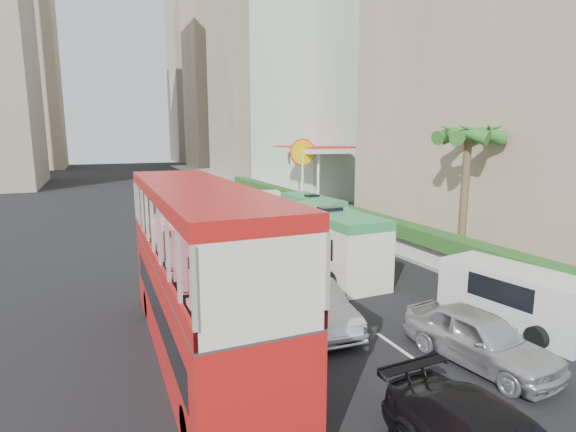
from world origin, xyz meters
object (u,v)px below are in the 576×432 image
palm_tree (464,199)px  shell_station (323,177)px  panel_van_near (515,297)px  van_asset (247,224)px  minibus_far (312,216)px  double_decker_bus (199,272)px  car_silver_lane_b (477,363)px  minibus_near (329,242)px  car_silver_lane_a (314,325)px  panel_van_far (271,204)px

palm_tree → shell_station: palm_tree is taller
panel_van_near → van_asset: bearing=89.1°
minibus_far → shell_station: bearing=56.6°
double_decker_bus → palm_tree: size_ratio=1.72×
car_silver_lane_b → minibus_far: minibus_far is taller
double_decker_bus → minibus_far: double_decker_bus is taller
minibus_far → panel_van_near: size_ratio=1.16×
minibus_near → shell_station: (8.76, 17.49, 1.24)m
car_silver_lane_a → car_silver_lane_b: bearing=-50.1°
car_silver_lane_a → minibus_far: 14.40m
panel_van_near → shell_station: bearing=68.6°
car_silver_lane_b → palm_tree: size_ratio=0.71×
panel_van_near → minibus_far: bearing=81.7°
car_silver_lane_a → double_decker_bus: bearing=-169.9°
double_decker_bus → panel_van_near: (10.33, -2.10, -1.55)m
minibus_near → palm_tree: palm_tree is taller
car_silver_lane_b → minibus_far: (3.07, 17.07, 1.26)m
double_decker_bus → panel_van_near: size_ratio=2.25×
minibus_near → shell_station: 19.60m
palm_tree → shell_station: (2.20, 19.00, -0.63)m
minibus_far → car_silver_lane_b: bearing=-102.4°
car_silver_lane_a → shell_station: size_ratio=0.58×
car_silver_lane_a → van_asset: 18.51m
palm_tree → shell_station: bearing=83.4°
shell_station → minibus_far: bearing=-121.2°
car_silver_lane_b → panel_van_near: panel_van_near is taller
minibus_near → palm_tree: 6.99m
car_silver_lane_b → minibus_far: size_ratio=0.80×
palm_tree → minibus_near: bearing=167.0°
car_silver_lane_a → minibus_far: (6.24, 12.91, 1.26)m
panel_van_near → minibus_near: bearing=103.4°
van_asset → shell_station: shell_station is taller
double_decker_bus → car_silver_lane_b: bearing=-27.0°
minibus_far → shell_station: 11.28m
panel_van_near → car_silver_lane_b: bearing=-163.0°
van_asset → panel_van_far: panel_van_far is taller
double_decker_bus → van_asset: (7.49, 18.69, -2.53)m
double_decker_bus → shell_station: shell_station is taller
car_silver_lane_a → minibus_far: bearing=66.8°
car_silver_lane_a → panel_van_near: bearing=-19.8°
minibus_far → palm_tree: 10.31m
car_silver_lane_b → minibus_far: bearing=71.6°
van_asset → minibus_far: bearing=-63.8°
double_decker_bus → minibus_near: bearing=37.3°
van_asset → double_decker_bus: bearing=-113.0°
minibus_near → panel_van_near: bearing=-69.3°
palm_tree → shell_station: size_ratio=0.80×
shell_station → panel_van_far: bearing=-163.6°
van_asset → minibus_near: size_ratio=0.64×
car_silver_lane_a → van_asset: bearing=81.6°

